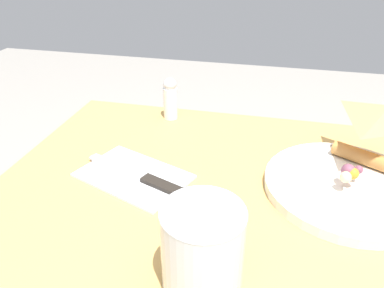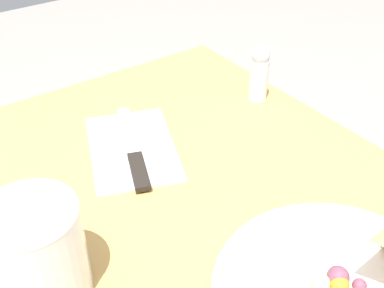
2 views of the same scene
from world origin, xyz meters
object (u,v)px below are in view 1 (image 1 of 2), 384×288
Objects in this scene: salt_shaker at (170,98)px; plate_pizza at (349,183)px; milk_glass at (202,250)px; napkin_folded at (133,176)px; butter_knife at (138,175)px.

plate_pizza is at bearing 150.81° from salt_shaker.
salt_shaker is at bearing -69.42° from milk_glass.
salt_shaker is (0.34, -0.19, 0.03)m from plate_pizza.
napkin_folded is (0.33, 0.04, -0.01)m from plate_pizza.
plate_pizza is at bearing -172.98° from napkin_folded.
salt_shaker is at bearing -66.01° from butter_knife.
milk_glass is 0.23m from butter_knife.
plate_pizza is 0.33m from butter_knife.
salt_shaker is at bearing -89.39° from napkin_folded.
napkin_folded is 1.08× the size of butter_knife.
plate_pizza reaches higher than butter_knife.
napkin_folded is at bearing 90.61° from salt_shaker.
milk_glass is 0.24m from napkin_folded.
salt_shaker reaches higher than napkin_folded.
napkin_folded is at bearing -0.00° from butter_knife.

